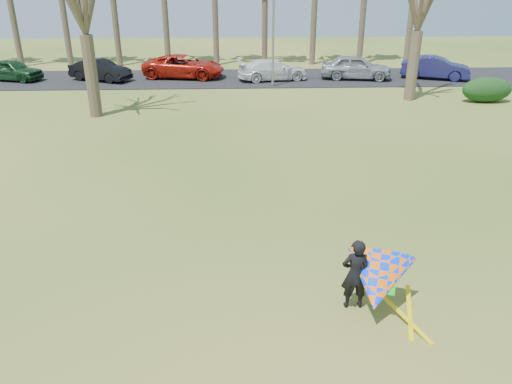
{
  "coord_description": "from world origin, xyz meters",
  "views": [
    {
      "loc": [
        -0.6,
        -11.51,
        7.06
      ],
      "look_at": [
        0.0,
        2.0,
        1.1
      ],
      "focal_mm": 35.0,
      "sensor_mm": 36.0,
      "label": 1
    }
  ],
  "objects_px": {
    "streetlight": "(276,17)",
    "car_1": "(100,70)",
    "car_0": "(12,70)",
    "car_4": "(356,67)",
    "kite_flyer": "(375,280)",
    "car_3": "(273,70)",
    "car_5": "(435,68)",
    "car_2": "(184,66)"
  },
  "relations": [
    {
      "from": "streetlight",
      "to": "car_2",
      "type": "bearing_deg",
      "value": 152.83
    },
    {
      "from": "car_0",
      "to": "kite_flyer",
      "type": "relative_size",
      "value": 1.79
    },
    {
      "from": "car_4",
      "to": "kite_flyer",
      "type": "xyz_separation_m",
      "value": [
        -5.68,
        -26.56,
        -0.06
      ]
    },
    {
      "from": "streetlight",
      "to": "car_1",
      "type": "distance_m",
      "value": 12.92
    },
    {
      "from": "streetlight",
      "to": "car_1",
      "type": "relative_size",
      "value": 1.81
    },
    {
      "from": "streetlight",
      "to": "car_5",
      "type": "height_order",
      "value": "streetlight"
    },
    {
      "from": "car_5",
      "to": "kite_flyer",
      "type": "height_order",
      "value": "kite_flyer"
    },
    {
      "from": "car_4",
      "to": "car_1",
      "type": "bearing_deg",
      "value": 99.23
    },
    {
      "from": "car_0",
      "to": "car_1",
      "type": "height_order",
      "value": "car_1"
    },
    {
      "from": "car_0",
      "to": "kite_flyer",
      "type": "xyz_separation_m",
      "value": [
        18.63,
        -27.12,
        0.06
      ]
    },
    {
      "from": "car_1",
      "to": "car_3",
      "type": "relative_size",
      "value": 0.9
    },
    {
      "from": "car_1",
      "to": "car_5",
      "type": "height_order",
      "value": "car_5"
    },
    {
      "from": "car_2",
      "to": "car_5",
      "type": "relative_size",
      "value": 1.22
    },
    {
      "from": "streetlight",
      "to": "car_2",
      "type": "height_order",
      "value": "streetlight"
    },
    {
      "from": "streetlight",
      "to": "car_4",
      "type": "height_order",
      "value": "streetlight"
    },
    {
      "from": "car_0",
      "to": "car_4",
      "type": "height_order",
      "value": "car_4"
    },
    {
      "from": "car_3",
      "to": "car_5",
      "type": "relative_size",
      "value": 1.04
    },
    {
      "from": "car_1",
      "to": "car_4",
      "type": "distance_m",
      "value": 18.1
    },
    {
      "from": "car_2",
      "to": "car_5",
      "type": "height_order",
      "value": "car_2"
    },
    {
      "from": "kite_flyer",
      "to": "car_0",
      "type": "bearing_deg",
      "value": 124.49
    },
    {
      "from": "car_0",
      "to": "car_3",
      "type": "height_order",
      "value": "car_0"
    },
    {
      "from": "car_1",
      "to": "kite_flyer",
      "type": "relative_size",
      "value": 1.85
    },
    {
      "from": "car_2",
      "to": "car_4",
      "type": "bearing_deg",
      "value": -84.59
    },
    {
      "from": "car_3",
      "to": "car_4",
      "type": "bearing_deg",
      "value": -100.21
    },
    {
      "from": "car_2",
      "to": "car_3",
      "type": "xyz_separation_m",
      "value": [
        6.35,
        -1.14,
        -0.09
      ]
    },
    {
      "from": "car_2",
      "to": "car_5",
      "type": "xyz_separation_m",
      "value": [
        18.02,
        -1.2,
        -0.02
      ]
    },
    {
      "from": "car_3",
      "to": "streetlight",
      "type": "bearing_deg",
      "value": 169.08
    },
    {
      "from": "streetlight",
      "to": "car_5",
      "type": "distance_m",
      "value": 12.39
    },
    {
      "from": "car_2",
      "to": "car_5",
      "type": "distance_m",
      "value": 18.06
    },
    {
      "from": "car_0",
      "to": "car_1",
      "type": "distance_m",
      "value": 6.22
    },
    {
      "from": "streetlight",
      "to": "car_3",
      "type": "bearing_deg",
      "value": 90.14
    },
    {
      "from": "car_4",
      "to": "car_5",
      "type": "bearing_deg",
      "value": -81.48
    },
    {
      "from": "streetlight",
      "to": "kite_flyer",
      "type": "distance_m",
      "value": 24.63
    },
    {
      "from": "car_2",
      "to": "car_4",
      "type": "height_order",
      "value": "car_4"
    },
    {
      "from": "car_3",
      "to": "kite_flyer",
      "type": "distance_m",
      "value": 26.48
    },
    {
      "from": "streetlight",
      "to": "car_0",
      "type": "xyz_separation_m",
      "value": [
        -18.35,
        2.76,
        -3.68
      ]
    },
    {
      "from": "car_0",
      "to": "car_5",
      "type": "xyz_separation_m",
      "value": [
        30.01,
        -0.7,
        0.05
      ]
    },
    {
      "from": "car_3",
      "to": "car_5",
      "type": "height_order",
      "value": "car_5"
    },
    {
      "from": "car_0",
      "to": "car_1",
      "type": "xyz_separation_m",
      "value": [
        6.21,
        -0.32,
        0.0
      ]
    },
    {
      "from": "streetlight",
      "to": "car_0",
      "type": "height_order",
      "value": "streetlight"
    },
    {
      "from": "car_4",
      "to": "car_5",
      "type": "xyz_separation_m",
      "value": [
        5.71,
        -0.15,
        -0.06
      ]
    },
    {
      "from": "car_4",
      "to": "car_5",
      "type": "relative_size",
      "value": 1.05
    }
  ]
}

